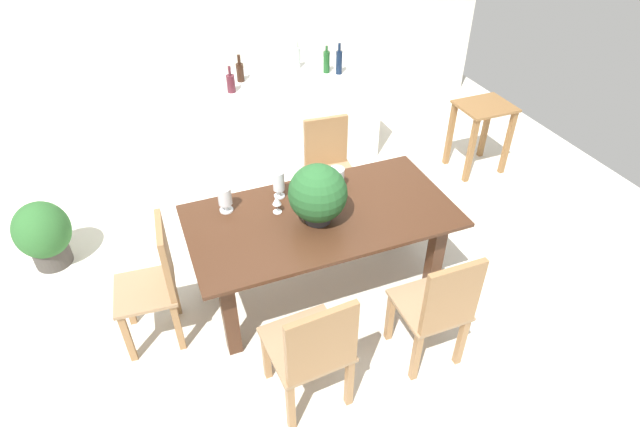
# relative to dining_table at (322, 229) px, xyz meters

# --- Properties ---
(ground_plane) EXTENTS (7.04, 7.04, 0.00)m
(ground_plane) POSITION_rel_dining_table_xyz_m (0.00, 0.27, -0.60)
(ground_plane) COLOR silver
(back_wall) EXTENTS (6.40, 0.10, 2.60)m
(back_wall) POSITION_rel_dining_table_xyz_m (0.00, 2.87, 0.70)
(back_wall) COLOR silver
(back_wall) RESTS_ON ground
(dining_table) EXTENTS (1.91, 0.98, 0.74)m
(dining_table) POSITION_rel_dining_table_xyz_m (0.00, 0.00, 0.00)
(dining_table) COLOR #422616
(dining_table) RESTS_ON ground
(chair_far_right) EXTENTS (0.46, 0.47, 0.93)m
(chair_far_right) POSITION_rel_dining_table_xyz_m (0.44, 0.91, -0.08)
(chair_far_right) COLOR olive
(chair_far_right) RESTS_ON ground
(chair_head_end) EXTENTS (0.44, 0.45, 0.97)m
(chair_head_end) POSITION_rel_dining_table_xyz_m (-1.19, -0.01, -0.07)
(chair_head_end) COLOR olive
(chair_head_end) RESTS_ON ground
(chair_near_right) EXTENTS (0.42, 0.43, 0.96)m
(chair_near_right) POSITION_rel_dining_table_xyz_m (0.43, -0.92, -0.07)
(chair_near_right) COLOR olive
(chair_near_right) RESTS_ON ground
(chair_near_left) EXTENTS (0.50, 0.51, 0.95)m
(chair_near_left) POSITION_rel_dining_table_xyz_m (-0.42, -0.92, -0.07)
(chair_near_left) COLOR olive
(chair_near_left) RESTS_ON ground
(flower_centerpiece) EXTENTS (0.41, 0.41, 0.44)m
(flower_centerpiece) POSITION_rel_dining_table_xyz_m (-0.05, -0.05, 0.36)
(flower_centerpiece) COLOR #333338
(flower_centerpiece) RESTS_ON dining_table
(crystal_vase_left) EXTENTS (0.09, 0.09, 0.22)m
(crystal_vase_left) POSITION_rel_dining_table_xyz_m (-0.21, 0.32, 0.27)
(crystal_vase_left) COLOR silver
(crystal_vase_left) RESTS_ON dining_table
(crystal_vase_center_near) EXTENTS (0.12, 0.12, 0.17)m
(crystal_vase_center_near) POSITION_rel_dining_table_xyz_m (0.23, 0.27, 0.24)
(crystal_vase_center_near) COLOR silver
(crystal_vase_center_near) RESTS_ON dining_table
(crystal_vase_right) EXTENTS (0.10, 0.10, 0.19)m
(crystal_vase_right) POSITION_rel_dining_table_xyz_m (-0.62, 0.30, 0.25)
(crystal_vase_right) COLOR silver
(crystal_vase_right) RESTS_ON dining_table
(wine_glass) EXTENTS (0.06, 0.06, 0.14)m
(wine_glass) POSITION_rel_dining_table_xyz_m (-0.28, 0.14, 0.23)
(wine_glass) COLOR silver
(wine_glass) RESTS_ON dining_table
(kitchen_counter) EXTENTS (1.78, 0.68, 0.95)m
(kitchen_counter) POSITION_rel_dining_table_xyz_m (0.43, 1.98, -0.13)
(kitchen_counter) COLOR silver
(kitchen_counter) RESTS_ON ground
(wine_bottle_dark) EXTENTS (0.06, 0.06, 0.27)m
(wine_bottle_dark) POSITION_rel_dining_table_xyz_m (0.81, 1.90, 0.46)
(wine_bottle_dark) COLOR #194C1E
(wine_bottle_dark) RESTS_ON kitchen_counter
(wine_bottle_tall) EXTENTS (0.06, 0.06, 0.31)m
(wine_bottle_tall) POSITION_rel_dining_table_xyz_m (0.91, 1.83, 0.47)
(wine_bottle_tall) COLOR #0F1E38
(wine_bottle_tall) RESTS_ON kitchen_counter
(wine_bottle_green) EXTENTS (0.07, 0.07, 0.26)m
(wine_bottle_green) POSITION_rel_dining_table_xyz_m (-0.04, 2.01, 0.44)
(wine_bottle_green) COLOR black
(wine_bottle_green) RESTS_ON kitchen_counter
(wine_bottle_amber) EXTENTS (0.07, 0.07, 0.28)m
(wine_bottle_amber) POSITION_rel_dining_table_xyz_m (0.58, 2.12, 0.46)
(wine_bottle_amber) COLOR #B2BFB7
(wine_bottle_amber) RESTS_ON kitchen_counter
(wine_bottle_clear) EXTENTS (0.08, 0.08, 0.25)m
(wine_bottle_clear) POSITION_rel_dining_table_xyz_m (-0.19, 1.80, 0.44)
(wine_bottle_clear) COLOR #511E28
(wine_bottle_clear) RESTS_ON kitchen_counter
(side_table) EXTENTS (0.53, 0.45, 0.73)m
(side_table) POSITION_rel_dining_table_xyz_m (2.17, 1.06, -0.08)
(side_table) COLOR brown
(side_table) RESTS_ON ground
(potted_plant_floor) EXTENTS (0.44, 0.44, 0.59)m
(potted_plant_floor) POSITION_rel_dining_table_xyz_m (-1.98, 1.10, -0.29)
(potted_plant_floor) COLOR #423D38
(potted_plant_floor) RESTS_ON ground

